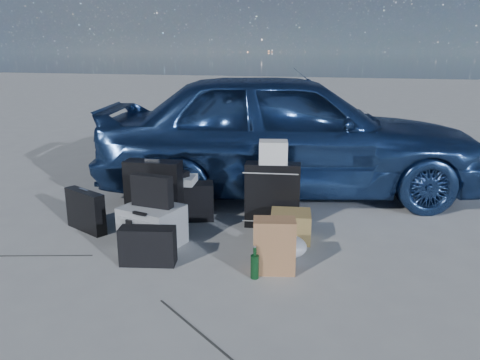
% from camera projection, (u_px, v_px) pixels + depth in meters
% --- Properties ---
extents(ground, '(60.00, 60.00, 0.00)m').
position_uv_depth(ground, '(174.00, 254.00, 4.04)').
color(ground, '#A1A29D').
rests_on(ground, ground).
extents(car, '(4.76, 2.95, 1.51)m').
position_uv_depth(car, '(287.00, 132.00, 5.62)').
color(car, '#2C4B83').
rests_on(car, ground).
extents(pelican_case, '(0.57, 0.50, 0.36)m').
position_uv_depth(pelican_case, '(153.00, 226.00, 4.21)').
color(pelican_case, '#A0A3A5').
rests_on(pelican_case, ground).
extents(laptop_bag, '(0.39, 0.13, 0.29)m').
position_uv_depth(laptop_bag, '(152.00, 191.00, 4.13)').
color(laptop_bag, black).
rests_on(laptop_bag, pelican_case).
extents(briefcase, '(0.52, 0.31, 0.40)m').
position_uv_depth(briefcase, '(86.00, 211.00, 4.54)').
color(briefcase, black).
rests_on(briefcase, ground).
extents(suitcase_left, '(0.56, 0.25, 0.70)m').
position_uv_depth(suitcase_left, '(154.00, 196.00, 4.50)').
color(suitcase_left, black).
rests_on(suitcase_left, ground).
extents(suitcase_right, '(0.56, 0.28, 0.64)m').
position_uv_depth(suitcase_right, '(272.00, 195.00, 4.63)').
color(suitcase_right, black).
rests_on(suitcase_right, ground).
extents(white_carton, '(0.32, 0.28, 0.22)m').
position_uv_depth(white_carton, '(273.00, 152.00, 4.53)').
color(white_carton, silver).
rests_on(white_carton, suitcase_right).
extents(duffel_bag, '(0.85, 0.60, 0.39)m').
position_uv_depth(duffel_bag, '(176.00, 200.00, 4.88)').
color(duffel_bag, black).
rests_on(duffel_bag, ground).
extents(flat_box_white, '(0.47, 0.38, 0.07)m').
position_uv_depth(flat_box_white, '(175.00, 179.00, 4.80)').
color(flat_box_white, silver).
rests_on(flat_box_white, duffel_bag).
extents(flat_box_black, '(0.31, 0.27, 0.06)m').
position_uv_depth(flat_box_black, '(174.00, 174.00, 4.77)').
color(flat_box_black, black).
rests_on(flat_box_black, flat_box_white).
extents(kraft_bag, '(0.37, 0.28, 0.44)m').
position_uv_depth(kraft_bag, '(274.00, 246.00, 3.67)').
color(kraft_bag, '#996342').
rests_on(kraft_bag, ground).
extents(cardboard_box, '(0.42, 0.38, 0.27)m').
position_uv_depth(cardboard_box, '(291.00, 226.00, 4.32)').
color(cardboard_box, olive).
rests_on(cardboard_box, ground).
extents(plastic_bag, '(0.41, 0.37, 0.19)m').
position_uv_depth(plastic_bag, '(288.00, 246.00, 3.98)').
color(plastic_bag, silver).
rests_on(plastic_bag, ground).
extents(messenger_bag, '(0.48, 0.27, 0.32)m').
position_uv_depth(messenger_bag, '(148.00, 246.00, 3.82)').
color(messenger_bag, black).
rests_on(messenger_bag, ground).
extents(green_bottle, '(0.07, 0.07, 0.26)m').
position_uv_depth(green_bottle, '(255.00, 263.00, 3.58)').
color(green_bottle, black).
rests_on(green_bottle, ground).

